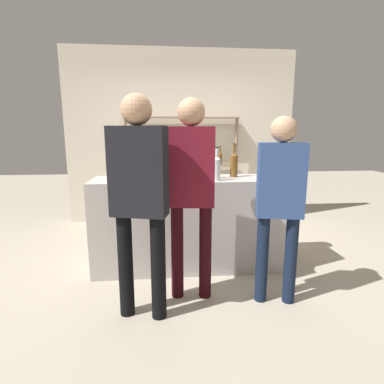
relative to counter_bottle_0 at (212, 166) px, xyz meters
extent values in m
plane|color=#B2A893|center=(-0.21, 0.02, -1.14)|extent=(16.00, 16.00, 0.00)
cube|color=#B7B2AD|center=(-0.21, 0.02, -0.64)|extent=(2.13, 0.58, 1.00)
cube|color=beige|center=(-0.21, 1.91, 0.26)|extent=(3.73, 0.12, 2.80)
cylinder|color=#897056|center=(-1.10, 1.73, -0.27)|extent=(0.05, 0.05, 1.73)
cylinder|color=#897056|center=(0.68, 1.73, -0.27)|extent=(0.05, 0.05, 1.73)
cube|color=#897056|center=(-0.21, 1.73, 0.58)|extent=(1.83, 0.18, 0.02)
cube|color=#897056|center=(-0.21, 1.73, -0.18)|extent=(1.83, 0.18, 0.02)
cylinder|color=black|center=(-0.83, 1.73, -0.06)|extent=(0.07, 0.07, 0.23)
cone|color=black|center=(-0.83, 1.73, 0.07)|extent=(0.07, 0.07, 0.03)
cylinder|color=black|center=(-0.83, 1.73, 0.12)|extent=(0.03, 0.03, 0.07)
cylinder|color=gold|center=(-0.83, 1.73, 0.16)|extent=(0.03, 0.03, 0.01)
cylinder|color=brown|center=(-0.52, 1.73, -0.08)|extent=(0.07, 0.07, 0.20)
cone|color=brown|center=(-0.52, 1.73, 0.04)|extent=(0.07, 0.07, 0.03)
cylinder|color=brown|center=(-0.52, 1.73, 0.10)|extent=(0.03, 0.03, 0.09)
cylinder|color=black|center=(-0.52, 1.73, 0.15)|extent=(0.03, 0.03, 0.01)
cylinder|color=black|center=(-0.21, 1.73, -0.08)|extent=(0.07, 0.07, 0.19)
cone|color=black|center=(-0.21, 1.73, 0.03)|extent=(0.07, 0.07, 0.03)
cylinder|color=black|center=(-0.21, 1.73, 0.09)|extent=(0.03, 0.03, 0.09)
cylinder|color=black|center=(-0.21, 1.73, 0.14)|extent=(0.03, 0.03, 0.01)
cylinder|color=black|center=(0.10, 1.73, -0.08)|extent=(0.08, 0.08, 0.19)
cone|color=black|center=(0.10, 1.73, 0.03)|extent=(0.08, 0.08, 0.03)
cylinder|color=black|center=(0.10, 1.73, 0.09)|extent=(0.03, 0.03, 0.08)
cylinder|color=gold|center=(0.10, 1.73, 0.14)|extent=(0.03, 0.03, 0.01)
cylinder|color=brown|center=(0.41, 1.73, -0.08)|extent=(0.07, 0.07, 0.18)
cone|color=brown|center=(0.41, 1.73, 0.02)|extent=(0.07, 0.07, 0.03)
cylinder|color=brown|center=(0.41, 1.73, 0.08)|extent=(0.03, 0.03, 0.08)
cylinder|color=black|center=(0.41, 1.73, 0.13)|extent=(0.03, 0.03, 0.01)
cylinder|color=brown|center=(0.00, 0.00, -0.03)|extent=(0.08, 0.08, 0.21)
cone|color=brown|center=(0.00, 0.00, 0.10)|extent=(0.08, 0.08, 0.04)
cylinder|color=brown|center=(0.00, 0.00, 0.16)|extent=(0.03, 0.03, 0.10)
cylinder|color=gold|center=(0.00, 0.00, 0.22)|extent=(0.03, 0.03, 0.01)
cylinder|color=brown|center=(0.26, 0.09, -0.02)|extent=(0.08, 0.08, 0.23)
cone|color=brown|center=(0.26, 0.09, 0.12)|extent=(0.08, 0.08, 0.04)
cylinder|color=brown|center=(0.26, 0.09, 0.18)|extent=(0.03, 0.03, 0.08)
cylinder|color=#232328|center=(0.26, 0.09, 0.22)|extent=(0.03, 0.03, 0.01)
cylinder|color=black|center=(-0.59, 0.12, -0.04)|extent=(0.09, 0.09, 0.18)
cone|color=black|center=(-0.59, 0.12, 0.07)|extent=(0.09, 0.09, 0.04)
cylinder|color=black|center=(-0.59, 0.12, 0.14)|extent=(0.03, 0.03, 0.09)
cylinder|color=black|center=(-0.59, 0.12, 0.19)|extent=(0.04, 0.04, 0.01)
cylinder|color=silver|center=(0.03, -0.15, -0.03)|extent=(0.08, 0.08, 0.22)
cone|color=silver|center=(0.03, -0.15, 0.10)|extent=(0.08, 0.08, 0.04)
cylinder|color=silver|center=(0.03, -0.15, 0.15)|extent=(0.03, 0.03, 0.08)
cylinder|color=black|center=(0.03, -0.15, 0.20)|extent=(0.03, 0.03, 0.01)
cylinder|color=#846647|center=(0.67, 0.15, -0.02)|extent=(0.19, 0.19, 0.22)
cylinder|color=#846647|center=(0.67, 0.15, 0.09)|extent=(0.21, 0.21, 0.01)
cylinder|color=silver|center=(-0.23, 0.02, -0.06)|extent=(0.10, 0.10, 0.14)
sphere|color=tan|center=(-0.22, 0.03, -0.12)|extent=(0.02, 0.02, 0.02)
sphere|color=tan|center=(-0.25, 0.03, -0.07)|extent=(0.02, 0.02, 0.02)
sphere|color=tan|center=(-0.25, 0.00, -0.07)|extent=(0.02, 0.02, 0.02)
sphere|color=tan|center=(-0.26, -0.01, -0.09)|extent=(0.02, 0.02, 0.02)
sphere|color=tan|center=(-0.19, 0.01, -0.10)|extent=(0.02, 0.02, 0.02)
sphere|color=tan|center=(-0.25, -0.01, -0.06)|extent=(0.02, 0.02, 0.02)
cylinder|color=black|center=(-0.57, -0.92, -0.71)|extent=(0.12, 0.12, 0.85)
cylinder|color=black|center=(-0.83, -0.85, -0.71)|extent=(0.12, 0.12, 0.85)
cube|color=black|center=(-0.70, -0.88, 0.06)|extent=(0.46, 0.29, 0.68)
sphere|color=tan|center=(-0.70, -0.88, 0.51)|extent=(0.23, 0.23, 0.23)
cylinder|color=black|center=(-0.15, -0.64, -0.71)|extent=(0.11, 0.11, 0.85)
cylinder|color=black|center=(-0.40, -0.61, -0.71)|extent=(0.11, 0.11, 0.85)
cube|color=maroon|center=(-0.28, -0.62, 0.06)|extent=(0.41, 0.22, 0.68)
sphere|color=tan|center=(-0.28, -0.62, 0.51)|extent=(0.23, 0.23, 0.23)
cylinder|color=#121C33|center=(0.57, -0.80, -0.74)|extent=(0.11, 0.11, 0.78)
cylinder|color=#121C33|center=(0.34, -0.75, -0.74)|extent=(0.11, 0.11, 0.78)
cube|color=navy|center=(0.45, -0.77, -0.04)|extent=(0.41, 0.24, 0.62)
sphere|color=tan|center=(0.45, -0.77, 0.37)|extent=(0.21, 0.21, 0.21)
camera|label=1|loc=(-0.51, -3.14, 0.34)|focal=28.00mm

